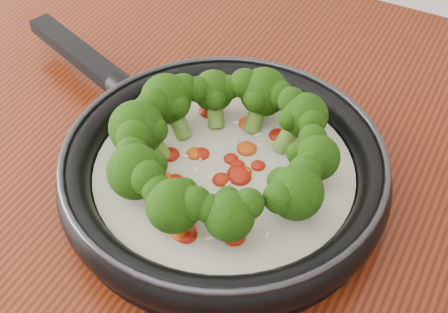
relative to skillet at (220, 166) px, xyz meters
The scene contains 1 object.
skillet is the anchor object (origin of this frame).
Camera 1 is at (0.19, 0.68, 1.39)m, focal length 53.41 mm.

